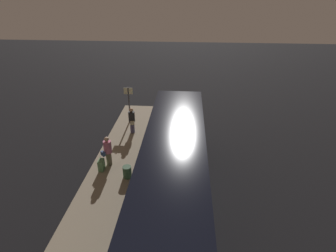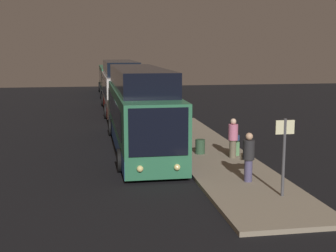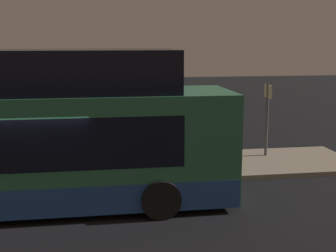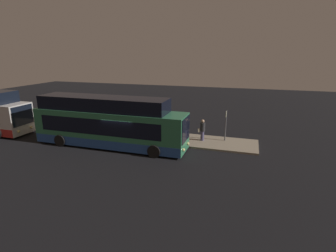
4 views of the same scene
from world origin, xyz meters
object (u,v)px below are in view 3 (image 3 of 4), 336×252
at_px(passenger_waiting, 109,134).
at_px(trash_bin, 78,162).
at_px(sign_post, 267,111).
at_px(suitcase, 94,151).
at_px(passenger_boarding, 220,133).

height_order(passenger_waiting, trash_bin, passenger_waiting).
xyz_separation_m(sign_post, trash_bin, (-6.48, -1.19, -1.25)).
bearing_deg(suitcase, passenger_waiting, -27.57).
distance_m(passenger_boarding, passenger_waiting, 3.71).
bearing_deg(suitcase, sign_post, -2.96).
bearing_deg(passenger_waiting, suitcase, 105.18).
xyz_separation_m(passenger_boarding, passenger_waiting, (-3.66, 0.58, -0.03)).
height_order(suitcase, trash_bin, suitcase).
distance_m(passenger_boarding, sign_post, 1.99).
bearing_deg(sign_post, passenger_boarding, -163.50).
bearing_deg(suitcase, trash_bin, -108.14).
xyz_separation_m(passenger_boarding, suitcase, (-4.18, 0.85, -0.64)).
xyz_separation_m(passenger_boarding, sign_post, (1.81, 0.54, 0.62)).
distance_m(passenger_waiting, trash_bin, 1.70).
bearing_deg(sign_post, trash_bin, -169.61).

